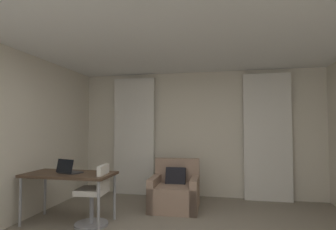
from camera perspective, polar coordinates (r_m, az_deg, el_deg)
name	(u,v)px	position (r m, az deg, el deg)	size (l,w,h in m)	color
wall_window	(198,134)	(5.74, 6.36, -3.93)	(5.12, 0.06, 2.60)	beige
ceiling	(170,11)	(2.99, 0.50, 21.06)	(5.12, 6.12, 0.06)	white
curtain_left_panel	(134,136)	(5.90, -7.22, -4.38)	(0.90, 0.06, 2.50)	silver
curtain_right_panel	(267,137)	(5.65, 20.30, -4.31)	(0.90, 0.06, 2.50)	silver
armchair	(175,192)	(4.95, 1.49, -16.03)	(0.85, 0.84, 0.85)	#997A66
desk	(70,177)	(4.43, -20.11, -12.25)	(1.32, 0.65, 0.74)	#4C3828
desk_chair	(94,198)	(4.25, -15.31, -16.66)	(0.48, 0.48, 0.88)	gray
laptop	(69,170)	(4.39, -20.29, -10.92)	(0.38, 0.33, 0.22)	#2D2D33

